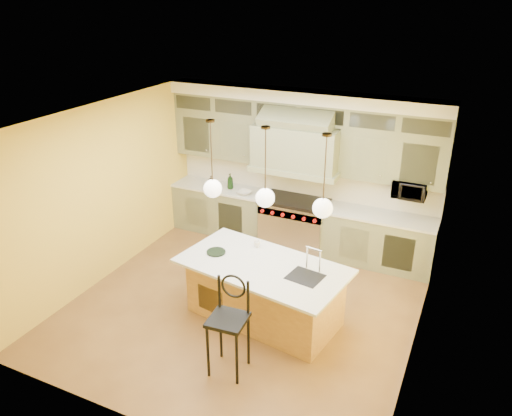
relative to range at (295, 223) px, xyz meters
The scene contains 18 objects.
floor 2.20m from the range, 90.00° to the right, with size 5.00×5.00×0.00m, color brown.
ceiling 3.23m from the range, 90.00° to the right, with size 5.00×5.00×0.00m, color white.
wall_back 1.03m from the range, 90.00° to the left, with size 5.00×5.00×0.00m, color gold.
wall_front 4.74m from the range, 90.00° to the right, with size 5.00×5.00×0.00m, color gold.
wall_left 3.43m from the range, 139.39° to the right, with size 5.00×5.00×0.00m, color gold.
wall_right 3.43m from the range, 40.61° to the right, with size 5.00×5.00×0.00m, color gold.
back_cabinetry 0.95m from the range, 90.00° to the left, with size 5.00×0.77×2.90m.
range is the anchor object (origin of this frame).
kitchen_island 2.31m from the range, 79.90° to the right, with size 2.53×1.62×1.35m.
counter_stool 3.48m from the range, 82.64° to the right, with size 0.49×0.49×1.30m.
microwave 2.18m from the range, ahead, with size 0.54×0.37×0.30m, color black.
oil_bottle_a 1.47m from the range, behind, with size 0.12×0.12×0.31m, color black.
oil_bottle_b 1.85m from the range, behind, with size 0.09×0.09×0.20m, color black.
fruit_bowl 1.09m from the range, behind, with size 0.27×0.27×0.07m, color beige.
cup 1.93m from the range, 87.15° to the right, with size 0.10×0.10×0.09m, color white.
pendant_left 2.73m from the range, 99.99° to the right, with size 0.26×0.26×1.11m.
pendant_center 2.73m from the range, 80.01° to the right, with size 0.26×0.26×1.11m.
pendant_right 2.96m from the range, 62.14° to the right, with size 0.26×0.26×1.11m.
Camera 1 is at (2.88, -5.73, 4.48)m, focal length 35.00 mm.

